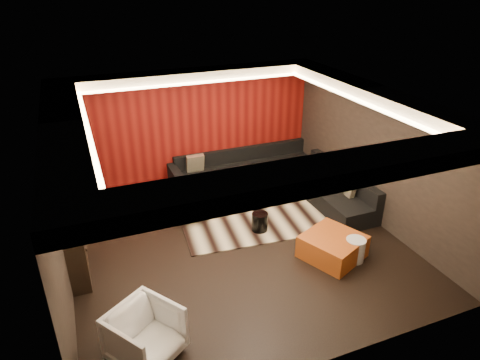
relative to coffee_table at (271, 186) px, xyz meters
name	(u,v)px	position (x,y,z in m)	size (l,w,h in m)	color
floor	(237,245)	(-1.57, -1.79, -0.13)	(6.00, 6.00, 0.02)	black
ceiling	(237,101)	(-1.57, -1.79, 2.69)	(6.00, 6.00, 0.02)	silver
wall_back	(190,127)	(-1.57, 1.22, 1.28)	(6.00, 0.02, 2.80)	black
wall_left	(56,211)	(-4.58, -1.79, 1.28)	(0.02, 6.00, 2.80)	black
wall_right	(376,155)	(1.44, -1.79, 1.28)	(0.02, 6.00, 2.80)	black
red_feature_wall	(191,128)	(-1.57, 1.18, 1.28)	(5.98, 0.05, 2.78)	#6B0C0A
soffit_back	(191,75)	(-1.57, 0.91, 2.57)	(6.00, 0.60, 0.22)	silver
soffit_front	(325,173)	(-1.57, -4.49, 2.57)	(6.00, 0.60, 0.22)	silver
soffit_left	(62,129)	(-4.27, -1.79, 2.57)	(0.60, 4.80, 0.22)	silver
soffit_right	(372,93)	(1.13, -1.79, 2.57)	(0.60, 4.80, 0.22)	silver
cove_back	(196,83)	(-1.57, 0.57, 2.48)	(4.80, 0.08, 0.04)	#FFD899
cove_front	(309,169)	(-1.57, -4.15, 2.48)	(4.80, 0.08, 0.04)	#FFD899
cove_left	(88,132)	(-3.93, -1.79, 2.48)	(0.08, 4.80, 0.04)	#FFD899
cove_right	(356,100)	(0.79, -1.79, 2.48)	(0.08, 4.80, 0.04)	#FFD899
tv_surround	(69,208)	(-4.42, -1.19, 0.98)	(0.30, 2.00, 2.20)	black
tv_screen	(75,188)	(-4.26, -1.19, 1.33)	(0.04, 1.30, 0.80)	black
tv_shelf	(83,226)	(-4.26, -1.19, 0.58)	(0.04, 1.60, 0.04)	black
rug	(266,203)	(-0.37, -0.55, -0.11)	(4.00, 3.00, 0.02)	beige
coffee_table	(271,186)	(0.00, 0.00, 0.00)	(1.21, 1.21, 0.20)	black
drum_stool	(260,222)	(-0.98, -1.51, 0.09)	(0.32, 0.32, 0.38)	black
striped_pouf	(191,210)	(-2.12, -0.57, 0.10)	(0.72, 0.72, 0.39)	beige
white_side_table	(355,250)	(0.21, -3.04, 0.10)	(0.35, 0.35, 0.44)	silver
orange_ottoman	(333,247)	(-0.10, -2.79, 0.09)	(0.96, 0.96, 0.43)	#8E4212
armchair	(145,335)	(-3.68, -3.81, 0.26)	(0.82, 0.85, 0.77)	white
sectional_sofa	(276,178)	(0.16, 0.08, 0.14)	(3.65, 3.50, 0.75)	black
throw_pillows	(287,171)	(0.22, -0.34, 0.50)	(3.05, 2.72, 0.50)	tan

